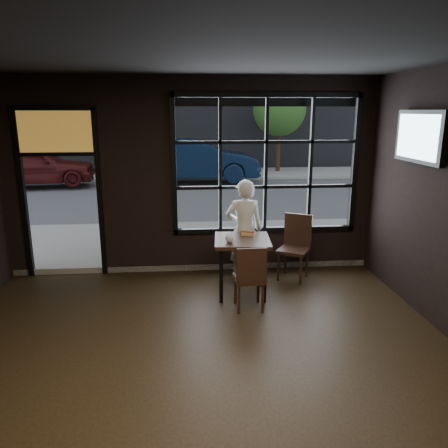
{
  "coord_description": "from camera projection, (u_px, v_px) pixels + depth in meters",
  "views": [
    {
      "loc": [
        -0.1,
        -3.57,
        2.65
      ],
      "look_at": [
        0.4,
        2.2,
        1.15
      ],
      "focal_mm": 35.0,
      "sensor_mm": 36.0,
      "label": 1
    }
  ],
  "objects": [
    {
      "name": "floor",
      "position": [
        202.0,
        402.0,
        4.12
      ],
      "size": [
        6.0,
        7.0,
        0.02
      ],
      "primitive_type": "cube",
      "color": "black",
      "rests_on": "ground"
    },
    {
      "name": "ceiling",
      "position": [
        196.0,
        35.0,
        3.31
      ],
      "size": [
        6.0,
        7.0,
        0.02
      ],
      "primitive_type": "cube",
      "color": "black",
      "rests_on": "ground"
    },
    {
      "name": "window_frame",
      "position": [
        266.0,
        165.0,
        7.14
      ],
      "size": [
        3.06,
        0.12,
        2.28
      ],
      "primitive_type": "cube",
      "color": "black",
      "rests_on": "ground"
    },
    {
      "name": "stained_transom",
      "position": [
        56.0,
        131.0,
        6.73
      ],
      "size": [
        1.2,
        0.06,
        0.7
      ],
      "primitive_type": "cube",
      "color": "orange",
      "rests_on": "ground"
    },
    {
      "name": "street_asphalt",
      "position": [
        188.0,
        155.0,
        27.27
      ],
      "size": [
        60.0,
        41.0,
        0.04
      ],
      "primitive_type": "cube",
      "color": "#545456",
      "rests_on": "ground"
    },
    {
      "name": "building_across",
      "position": [
        185.0,
        22.0,
        24.42
      ],
      "size": [
        28.0,
        12.0,
        15.0
      ],
      "primitive_type": "cube",
      "color": "#5B5956",
      "rests_on": "ground"
    },
    {
      "name": "cafe_table",
      "position": [
        242.0,
        266.0,
        6.44
      ],
      "size": [
        0.85,
        0.85,
        0.86
      ],
      "primitive_type": "cube",
      "rotation": [
        0.0,
        0.0,
        -0.07
      ],
      "color": "black",
      "rests_on": "floor"
    },
    {
      "name": "chair_near",
      "position": [
        249.0,
        277.0,
        5.95
      ],
      "size": [
        0.41,
        0.41,
        0.93
      ],
      "primitive_type": "cube",
      "rotation": [
        0.0,
        0.0,
        3.17
      ],
      "color": "black",
      "rests_on": "floor"
    },
    {
      "name": "chair_window",
      "position": [
        294.0,
        248.0,
        6.99
      ],
      "size": [
        0.62,
        0.62,
        1.04
      ],
      "primitive_type": "cube",
      "rotation": [
        0.0,
        0.0,
        -0.54
      ],
      "color": "black",
      "rests_on": "floor"
    },
    {
      "name": "man",
      "position": [
        244.0,
        230.0,
        6.99
      ],
      "size": [
        0.62,
        0.43,
        1.62
      ],
      "primitive_type": "imported",
      "rotation": [
        0.0,
        0.0,
        3.08
      ],
      "color": "silver",
      "rests_on": "floor"
    },
    {
      "name": "hotdog",
      "position": [
        247.0,
        234.0,
        6.49
      ],
      "size": [
        0.22,
        0.15,
        0.06
      ],
      "primitive_type": null,
      "rotation": [
        0.0,
        0.0,
        -0.38
      ],
      "color": "tan",
      "rests_on": "cafe_table"
    },
    {
      "name": "cup",
      "position": [
        230.0,
        239.0,
        6.16
      ],
      "size": [
        0.16,
        0.16,
        0.1
      ],
      "primitive_type": "imported",
      "rotation": [
        0.0,
        0.0,
        -0.39
      ],
      "color": "silver",
      "rests_on": "cafe_table"
    },
    {
      "name": "tv",
      "position": [
        421.0,
        137.0,
        5.64
      ],
      "size": [
        0.13,
        1.15,
        0.67
      ],
      "primitive_type": "cube",
      "color": "black",
      "rests_on": "wall_right"
    },
    {
      "name": "navy_car",
      "position": [
        195.0,
        160.0,
        16.25
      ],
      "size": [
        4.71,
        1.66,
        1.55
      ],
      "primitive_type": "imported",
      "rotation": [
        0.0,
        0.0,
        1.57
      ],
      "color": "black",
      "rests_on": "street_asphalt"
    },
    {
      "name": "maroon_car",
      "position": [
        35.0,
        166.0,
        15.33
      ],
      "size": [
        4.25,
        2.16,
        1.39
      ],
      "primitive_type": "imported",
      "rotation": [
        0.0,
        0.0,
        1.7
      ],
      "color": "#491211",
      "rests_on": "street_asphalt"
    },
    {
      "name": "tree_left",
      "position": [
        118.0,
        115.0,
        17.81
      ],
      "size": [
        2.08,
        2.08,
        3.54
      ],
      "color": "#332114",
      "rests_on": "street_asphalt"
    },
    {
      "name": "tree_right",
      "position": [
        279.0,
        110.0,
        18.52
      ],
      "size": [
        2.25,
        2.25,
        3.84
      ],
      "color": "#332114",
      "rests_on": "street_asphalt"
    }
  ]
}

